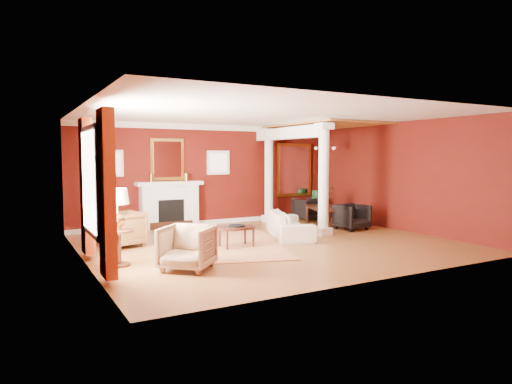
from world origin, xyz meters
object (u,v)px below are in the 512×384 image
sofa (290,220)px  coffee_table (236,229)px  side_table (118,215)px  armchair_leopard (121,228)px  armchair_stripe (187,245)px  dining_table (326,211)px

sofa → coffee_table: sofa is taller
sofa → side_table: 4.51m
sofa → coffee_table: size_ratio=2.35×
armchair_leopard → side_table: 1.87m
sofa → armchair_stripe: (-3.36, -1.92, 0.02)m
armchair_stripe → dining_table: bearing=72.2°
side_table → coffee_table: bearing=10.9°
armchair_leopard → coffee_table: 2.51m
dining_table → sofa: bearing=140.0°
side_table → dining_table: bearing=18.5°
sofa → coffee_table: 1.82m
armchair_leopard → coffee_table: size_ratio=0.95×
side_table → armchair_leopard: bearing=76.0°
sofa → side_table: bearing=124.8°
armchair_stripe → coffee_table: 2.13m
sofa → armchair_leopard: size_ratio=2.48×
armchair_stripe → dining_table: dining_table is taller
coffee_table → dining_table: bearing=23.5°
coffee_table → side_table: side_table is taller
armchair_leopard → coffee_table: armchair_leopard is taller
coffee_table → sofa: bearing=17.6°
side_table → dining_table: (6.27, 2.10, -0.50)m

